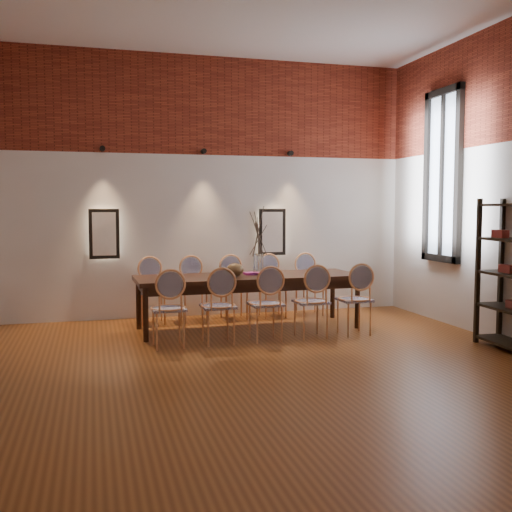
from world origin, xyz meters
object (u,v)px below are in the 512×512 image
object	(u,v)px
chair_near_e	(354,299)
book	(254,273)
chair_near_c	(266,304)
chair_far_a	(152,291)
chair_near_a	(168,309)
chair_far_b	(194,290)
vase	(258,264)
chair_near_b	(218,306)
chair_near_d	(311,302)
chair_far_e	(310,285)
chair_far_c	(234,288)
bowl	(235,270)
chair_far_d	(273,287)
dining_table	(248,302)

from	to	relation	value
chair_near_e	book	bearing A→B (deg)	142.98
chair_near_c	chair_far_a	world-z (taller)	same
chair_near_a	chair_near_c	size ratio (longest dim) A/B	1.00
chair_far_b	vase	xyz separation A→B (m)	(0.78, -0.75, 0.43)
chair_near_b	chair_near_d	xyz separation A→B (m)	(1.24, 0.04, 0.00)
chair_far_e	book	xyz separation A→B (m)	(-1.12, -0.73, 0.30)
chair_near_a	chair_near_d	distance (m)	1.86
chair_near_d	chair_far_b	bearing A→B (deg)	128.54
chair_near_b	chair_far_c	xyz separation A→B (m)	(0.57, 1.57, 0.00)
chair_near_b	bowl	bearing A→B (deg)	60.36
chair_near_a	bowl	xyz separation A→B (m)	(1.01, 0.76, 0.37)
chair_far_d	vase	distance (m)	1.01
chair_near_c	chair_near_a	bearing A→B (deg)	180.00
chair_near_b	chair_far_b	xyz separation A→B (m)	(-0.05, 1.56, 0.00)
chair_far_a	bowl	size ratio (longest dim) A/B	3.92
chair_near_a	chair_far_c	world-z (taller)	same
chair_near_a	chair_far_d	distance (m)	2.42
chair_far_e	book	bearing A→B (deg)	31.44
dining_table	chair_far_c	xyz separation A→B (m)	(-0.02, 0.78, 0.09)
bowl	chair_near_e	bearing A→B (deg)	-25.05
chair_near_c	chair_far_c	world-z (taller)	same
chair_far_e	chair_near_a	bearing A→B (deg)	32.12
vase	chair_near_a	bearing A→B (deg)	-148.93
chair_near_d	chair_near_a	bearing A→B (deg)	180.00
chair_near_b	chair_far_e	world-z (taller)	same
chair_near_c	vase	world-z (taller)	vase
chair_far_d	book	xyz separation A→B (m)	(-0.50, -0.71, 0.30)
chair_far_a	dining_table	bearing A→B (deg)	147.88
chair_near_d	chair_far_a	world-z (taller)	same
chair_near_a	bowl	distance (m)	1.32
chair_near_b	chair_near_c	xyz separation A→B (m)	(0.62, 0.02, 0.00)
chair_far_d	book	distance (m)	0.92
chair_near_c	chair_far_c	distance (m)	1.56
vase	book	bearing A→B (deg)	119.46
chair_far_c	vase	world-z (taller)	vase
chair_near_c	vase	xyz separation A→B (m)	(0.12, 0.78, 0.43)
chair_far_e	bowl	size ratio (longest dim) A/B	3.92
dining_table	chair_near_c	world-z (taller)	chair_near_c
chair_near_c	chair_near_d	distance (m)	0.62
chair_far_e	chair_near_c	bearing A→B (deg)	51.46
chair_far_a	chair_far_d	xyz separation A→B (m)	(1.86, 0.06, 0.00)
dining_table	chair_far_d	world-z (taller)	chair_far_d
chair_near_a	chair_far_c	size ratio (longest dim) A/B	1.00
chair_near_d	vase	distance (m)	1.01
chair_far_a	bowl	xyz separation A→B (m)	(1.06, -0.80, 0.37)
dining_table	vase	world-z (taller)	vase
dining_table	chair_near_d	world-z (taller)	chair_near_d
book	chair_far_d	bearing A→B (deg)	54.97
chair_near_e	bowl	size ratio (longest dim) A/B	3.92
chair_near_c	chair_near_e	size ratio (longest dim) A/B	1.00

